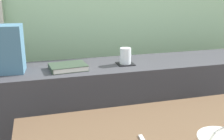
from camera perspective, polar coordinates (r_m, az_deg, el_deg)
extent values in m
cube|color=#38383D|center=(1.85, 1.61, -10.96)|extent=(2.80, 0.38, 0.82)
cube|color=black|center=(1.68, 2.78, 1.28)|extent=(0.10, 0.10, 0.00)
cylinder|color=white|center=(1.67, 2.81, 2.96)|extent=(0.07, 0.07, 0.10)
cylinder|color=#BC3D51|center=(1.67, 2.80, 2.69)|extent=(0.06, 0.06, 0.07)
cube|color=#334233|center=(1.59, -9.02, 0.15)|extent=(0.22, 0.17, 0.00)
cube|color=silver|center=(1.59, -9.04, 0.63)|extent=(0.21, 0.16, 0.02)
cube|color=#334233|center=(1.58, -9.06, 1.12)|extent=(0.22, 0.17, 0.00)
cube|color=#334233|center=(1.57, -12.66, 0.25)|extent=(0.02, 0.15, 0.03)
cylinder|color=silver|center=(1.08, 21.80, -13.07)|extent=(0.17, 0.17, 0.01)
cylinder|color=silver|center=(1.09, 20.92, -11.82)|extent=(0.02, 0.13, 0.12)
ellipsoid|color=silver|center=(1.12, 20.10, -13.13)|extent=(0.03, 0.05, 0.01)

